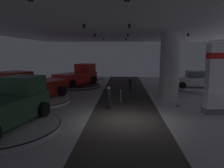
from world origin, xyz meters
TOP-DOWN VIEW (x-y plane):
  - ground at (0.00, 0.00)m, footprint 24.00×44.00m
  - ceiling_with_spotlights at (0.00, -0.00)m, footprint 24.00×44.00m
  - column_right at (3.56, 5.54)m, footprint 1.53×1.53m
  - brand_sign_pylon at (5.61, 1.72)m, footprint 1.35×0.82m
  - display_platform_mid_left at (-7.15, 4.23)m, footprint 5.68×5.68m
  - pickup_truck_mid_left at (-7.28, 3.94)m, footprint 4.30×5.69m
  - display_platform_deep_left at (-5.81, 18.08)m, footprint 5.58×5.58m
  - display_car_deep_left at (-5.82, 18.11)m, footprint 3.30×4.56m
  - display_platform_far_left at (-5.55, 11.78)m, footprint 5.68×5.68m
  - pickup_truck_far_left at (-5.40, 12.06)m, footprint 4.47×5.66m
  - display_platform_far_right at (7.39, 10.85)m, footprint 5.54×5.54m
  - display_car_far_right at (7.42, 10.85)m, footprint 4.32×2.41m
  - display_platform_near_left at (-6.16, -2.01)m, footprint 5.68×5.68m
  - pickup_truck_near_left at (-6.09, -1.69)m, footprint 3.53×5.62m
  - visitor_walking_near at (-1.16, 2.48)m, footprint 0.32×0.32m
  - visitor_walking_far at (0.47, 8.47)m, footprint 0.32×0.32m
  - stanchion_a at (-0.35, 4.43)m, footprint 0.28×0.28m
  - stanchion_b at (3.84, 3.50)m, footprint 0.28×0.28m

SIDE VIEW (x-z plane):
  - ground at x=0.00m, z-range -0.05..0.00m
  - display_platform_far_right at x=7.39m, z-range 0.02..0.25m
  - display_platform_far_left at x=-5.55m, z-range 0.02..0.26m
  - display_platform_mid_left at x=-7.15m, z-range 0.02..0.27m
  - display_platform_near_left at x=-6.16m, z-range 0.02..0.31m
  - display_platform_deep_left at x=-5.81m, z-range 0.02..0.32m
  - stanchion_a at x=-0.35m, z-range -0.13..0.88m
  - stanchion_b at x=3.84m, z-range -0.13..0.88m
  - visitor_walking_near at x=-1.16m, z-range 0.11..1.70m
  - visitor_walking_far at x=0.47m, z-range 0.11..1.70m
  - display_car_far_right at x=7.42m, z-range 0.15..1.85m
  - display_car_deep_left at x=-5.82m, z-range 0.22..1.93m
  - pickup_truck_far_left at x=-5.40m, z-range 0.03..2.33m
  - pickup_truck_mid_left at x=-7.28m, z-range 0.04..2.34m
  - pickup_truck_near_left at x=-6.09m, z-range 0.07..2.37m
  - brand_sign_pylon at x=5.61m, z-range 0.07..4.50m
  - column_right at x=3.56m, z-range 0.00..5.50m
  - ceiling_with_spotlights at x=0.00m, z-range 5.35..5.74m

